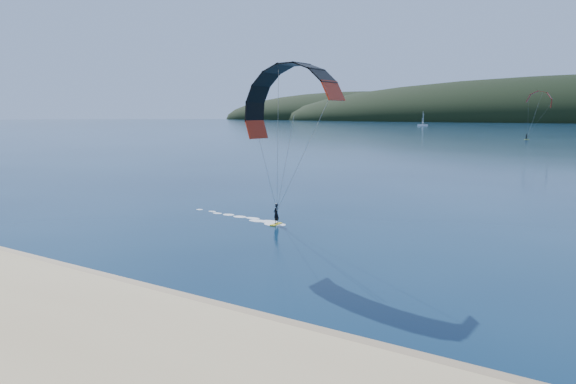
# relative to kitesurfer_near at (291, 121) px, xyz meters

# --- Properties ---
(ground) EXTENTS (1800.00, 1800.00, 0.00)m
(ground) POSITION_rel_kitesurfer_near_xyz_m (1.17, -15.98, -8.59)
(ground) COLOR #071E36
(ground) RESTS_ON ground
(wet_sand) EXTENTS (220.00, 2.50, 0.10)m
(wet_sand) POSITION_rel_kitesurfer_near_xyz_m (1.17, -11.48, -8.54)
(wet_sand) COLOR #977D58
(wet_sand) RESTS_ON ground
(kitesurfer_near) EXTENTS (20.63, 9.93, 12.71)m
(kitesurfer_near) POSITION_rel_kitesurfer_near_xyz_m (0.00, 0.00, 0.00)
(kitesurfer_near) COLOR yellow
(kitesurfer_near) RESTS_ON ground
(kitesurfer_far) EXTENTS (9.69, 8.46, 15.68)m
(kitesurfer_far) POSITION_rel_kitesurfer_near_xyz_m (-14.05, 174.59, 4.03)
(kitesurfer_far) COLOR yellow
(kitesurfer_far) RESTS_ON ground
(sailboat) EXTENTS (8.01, 5.00, 11.16)m
(sailboat) POSITION_rel_kitesurfer_near_xyz_m (-130.10, 380.90, -7.77)
(sailboat) COLOR white
(sailboat) RESTS_ON ground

